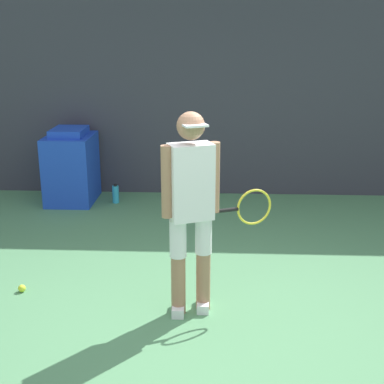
% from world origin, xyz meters
% --- Properties ---
extents(ground_plane, '(24.00, 24.00, 0.00)m').
position_xyz_m(ground_plane, '(0.00, 0.00, 0.00)').
color(ground_plane, '#518C5B').
extents(back_wall, '(24.00, 0.10, 3.03)m').
position_xyz_m(back_wall, '(0.00, 3.65, 1.52)').
color(back_wall, '#383842').
rests_on(back_wall, ground_plane).
extents(tennis_player, '(0.90, 0.46, 1.69)m').
position_xyz_m(tennis_player, '(-0.13, 0.22, 0.94)').
color(tennis_player, '#A37556').
rests_on(tennis_player, ground_plane).
extents(tennis_ball, '(0.07, 0.07, 0.07)m').
position_xyz_m(tennis_ball, '(-1.70, 0.48, 0.03)').
color(tennis_ball, '#D1E533').
rests_on(tennis_ball, ground_plane).
extents(covered_chair, '(0.62, 0.78, 1.02)m').
position_xyz_m(covered_chair, '(-1.92, 3.16, 0.49)').
color(covered_chair, blue).
rests_on(covered_chair, ground_plane).
extents(water_bottle, '(0.09, 0.09, 0.26)m').
position_xyz_m(water_bottle, '(-1.32, 3.10, 0.12)').
color(water_bottle, '#33ADD6').
rests_on(water_bottle, ground_plane).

